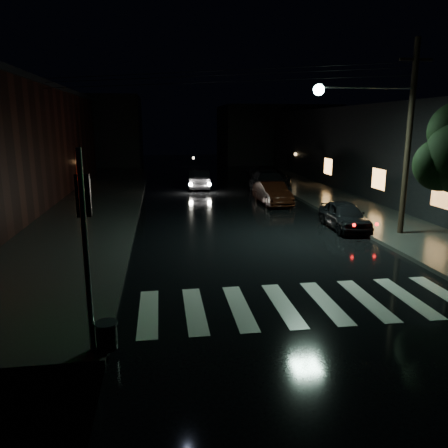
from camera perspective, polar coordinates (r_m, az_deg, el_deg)
name	(u,v)px	position (r m, az deg, el deg)	size (l,w,h in m)	color
ground	(196,318)	(11.27, -3.66, -12.20)	(120.00, 120.00, 0.00)	black
sidewalk_left	(84,212)	(24.99, -17.86, 1.45)	(6.00, 44.00, 0.15)	#282826
sidewalk_right	(345,205)	(26.88, 15.50, 2.38)	(4.00, 44.00, 0.15)	#282826
building_right	(420,150)	(33.36, 24.23, 8.75)	(10.00, 40.00, 6.00)	black
building_far_left	(81,131)	(55.95, -18.14, 11.51)	(14.00, 10.00, 8.00)	black
building_far_right	(276,134)	(57.14, 6.85, 11.56)	(14.00, 10.00, 7.00)	black
crosswalk	(304,303)	(12.29, 10.45, -10.17)	(9.00, 3.00, 0.01)	beige
signal_pole_corner	(97,286)	(9.40, -16.29, -7.78)	(0.68, 0.61, 4.20)	slate
utility_pole	(395,129)	(19.68, 21.38, 11.53)	(4.92, 0.44, 8.00)	black
parked_car_a	(344,215)	(20.98, 15.43, 1.09)	(1.53, 3.79, 1.29)	black
parked_car_b	(272,193)	(26.67, 6.34, 4.01)	(1.45, 4.15, 1.37)	black
parked_car_c	(269,183)	(30.16, 5.87, 5.29)	(2.26, 5.56, 1.61)	black
parked_car_d	(269,176)	(34.46, 5.88, 6.21)	(2.60, 5.65, 1.57)	black
oncoming_car	(199,179)	(33.23, -3.28, 5.88)	(1.51, 4.34, 1.43)	black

